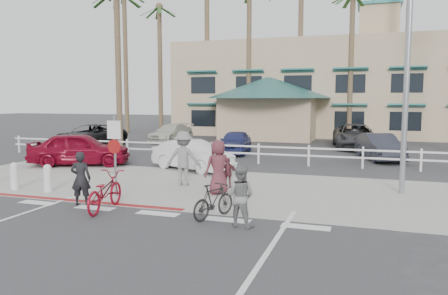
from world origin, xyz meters
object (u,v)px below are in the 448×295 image
(sign_post, at_px, (115,152))
(bike_black, at_px, (214,201))
(bike_red, at_px, (105,191))
(car_red_compact, at_px, (80,149))
(car_white_sedan, at_px, (193,155))

(sign_post, bearing_deg, bike_black, -21.14)
(bike_red, xyz_separation_m, car_red_compact, (-5.92, 6.91, 0.25))
(car_red_compact, bearing_deg, bike_black, -149.32)
(car_white_sedan, bearing_deg, car_red_compact, 116.89)
(bike_red, bearing_deg, car_white_sedan, -95.35)
(sign_post, xyz_separation_m, bike_red, (0.69, -1.68, -0.91))
(sign_post, xyz_separation_m, bike_black, (3.88, -1.50, -0.98))
(sign_post, distance_m, bike_black, 4.28)
(car_white_sedan, bearing_deg, bike_red, -154.30)
(bike_red, height_order, car_red_compact, car_red_compact)
(bike_red, distance_m, car_white_sedan, 7.29)
(sign_post, distance_m, car_red_compact, 7.42)
(bike_black, bearing_deg, bike_red, 25.22)
(car_white_sedan, height_order, car_red_compact, car_red_compact)
(bike_red, distance_m, bike_black, 3.19)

